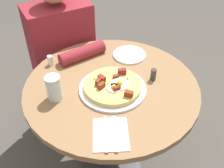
{
  "coord_description": "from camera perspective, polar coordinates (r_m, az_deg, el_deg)",
  "views": [
    {
      "loc": [
        -0.46,
        -0.86,
        1.56
      ],
      "look_at": [
        -0.01,
        -0.02,
        0.75
      ],
      "focal_mm": 42.82,
      "sensor_mm": 36.0,
      "label": 1
    }
  ],
  "objects": [
    {
      "name": "dining_table",
      "position": [
        1.4,
        -0.11,
        -5.56
      ],
      "size": [
        0.84,
        0.84,
        0.73
      ],
      "color": "olive",
      "rests_on": "ground_plane"
    },
    {
      "name": "person_seated",
      "position": [
        1.81,
        -10.11,
        3.87
      ],
      "size": [
        0.38,
        0.47,
        1.14
      ],
      "color": "#2D2D33",
      "rests_on": "ground_plane"
    },
    {
      "name": "pizza_plate",
      "position": [
        1.25,
        0.12,
        -0.99
      ],
      "size": [
        0.32,
        0.32,
        0.01
      ],
      "primitive_type": "cylinder",
      "color": "white",
      "rests_on": "dining_table"
    },
    {
      "name": "breakfast_pizza",
      "position": [
        1.24,
        0.18,
        -0.34
      ],
      "size": [
        0.27,
        0.27,
        0.05
      ],
      "color": "tan",
      "rests_on": "pizza_plate"
    },
    {
      "name": "bread_plate",
      "position": [
        1.49,
        3.72,
        6.26
      ],
      "size": [
        0.18,
        0.18,
        0.01
      ],
      "primitive_type": "cylinder",
      "color": "white",
      "rests_on": "dining_table"
    },
    {
      "name": "napkin",
      "position": [
        1.07,
        -0.31,
        -10.63
      ],
      "size": [
        0.2,
        0.21,
        0.0
      ],
      "primitive_type": "cube",
      "rotation": [
        0.0,
        0.0,
        1.13
      ],
      "color": "white",
      "rests_on": "dining_table"
    },
    {
      "name": "fork",
      "position": [
        1.07,
        0.67,
        -10.44
      ],
      "size": [
        0.09,
        0.17,
        0.0
      ],
      "primitive_type": "cube",
      "rotation": [
        0.0,
        0.0,
        1.13
      ],
      "color": "silver",
      "rests_on": "napkin"
    },
    {
      "name": "knife",
      "position": [
        1.07,
        -1.29,
        -10.51
      ],
      "size": [
        0.09,
        0.17,
        0.0
      ],
      "primitive_type": "cube",
      "rotation": [
        0.0,
        0.0,
        1.13
      ],
      "color": "silver",
      "rests_on": "napkin"
    },
    {
      "name": "water_glass",
      "position": [
        1.2,
        -12.3,
        -0.82
      ],
      "size": [
        0.07,
        0.07,
        0.12
      ],
      "primitive_type": "cylinder",
      "color": "silver",
      "rests_on": "dining_table"
    },
    {
      "name": "salt_shaker",
      "position": [
        1.44,
        -13.03,
        4.95
      ],
      "size": [
        0.03,
        0.03,
        0.05
      ],
      "primitive_type": "cylinder",
      "color": "white",
      "rests_on": "dining_table"
    },
    {
      "name": "pepper_shaker",
      "position": [
        1.31,
        8.82,
        2.01
      ],
      "size": [
        0.03,
        0.03,
        0.06
      ],
      "primitive_type": "cylinder",
      "color": "#3F3833",
      "rests_on": "dining_table"
    }
  ]
}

